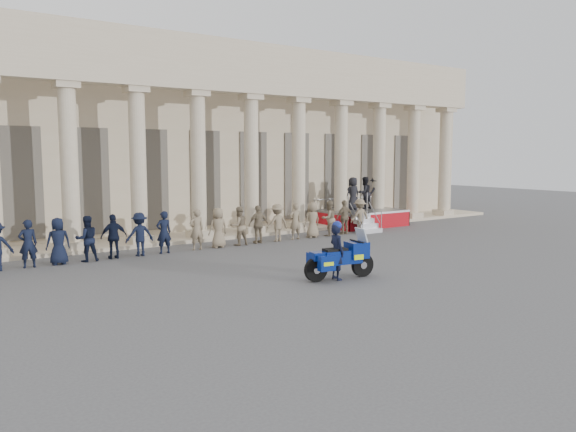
{
  "coord_description": "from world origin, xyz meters",
  "views": [
    {
      "loc": [
        -9.05,
        -13.61,
        3.69
      ],
      "look_at": [
        1.66,
        1.87,
        1.6
      ],
      "focal_mm": 35.0,
      "sensor_mm": 36.0,
      "label": 1
    }
  ],
  "objects": [
    {
      "name": "ground",
      "position": [
        0.0,
        0.0,
        0.0
      ],
      "size": [
        90.0,
        90.0,
        0.0
      ],
      "primitive_type": "plane",
      "color": "#4C4C4F",
      "rests_on": "ground"
    },
    {
      "name": "building",
      "position": [
        -0.0,
        14.74,
        4.52
      ],
      "size": [
        40.0,
        12.5,
        9.0
      ],
      "color": "#C2B092",
      "rests_on": "ground"
    },
    {
      "name": "officer_rank",
      "position": [
        -1.74,
        5.98,
        0.79
      ],
      "size": [
        21.86,
        0.6,
        1.58
      ],
      "color": "black",
      "rests_on": "ground"
    },
    {
      "name": "reviewing_stand",
      "position": [
        10.51,
        7.88,
        1.3
      ],
      "size": [
        4.08,
        3.95,
        2.5
      ],
      "color": "gray",
      "rests_on": "ground"
    },
    {
      "name": "motorcycle",
      "position": [
        1.5,
        -1.07,
        0.64
      ],
      "size": [
        2.31,
        1.05,
        1.49
      ],
      "rotation": [
        0.0,
        0.0,
        -0.15
      ],
      "color": "black",
      "rests_on": "ground"
    },
    {
      "name": "rider",
      "position": [
        1.37,
        -1.06,
        0.87
      ],
      "size": [
        0.48,
        0.65,
        1.74
      ],
      "rotation": [
        0.0,
        0.0,
        1.42
      ],
      "color": "black",
      "rests_on": "ground"
    }
  ]
}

